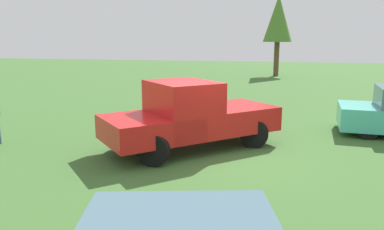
% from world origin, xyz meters
% --- Properties ---
extents(ground_plane, '(80.00, 80.00, 0.00)m').
position_xyz_m(ground_plane, '(0.00, 0.00, 0.00)').
color(ground_plane, '#3D662D').
extents(pickup_truck, '(4.60, 4.47, 1.80)m').
position_xyz_m(pickup_truck, '(0.65, -0.40, 0.92)').
color(pickup_truck, black).
rests_on(pickup_truck, ground_plane).
extents(tree_back_right, '(2.19, 2.19, 6.13)m').
position_xyz_m(tree_back_right, '(-1.52, -21.16, 4.30)').
color(tree_back_right, brown).
rests_on(tree_back_right, ground_plane).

